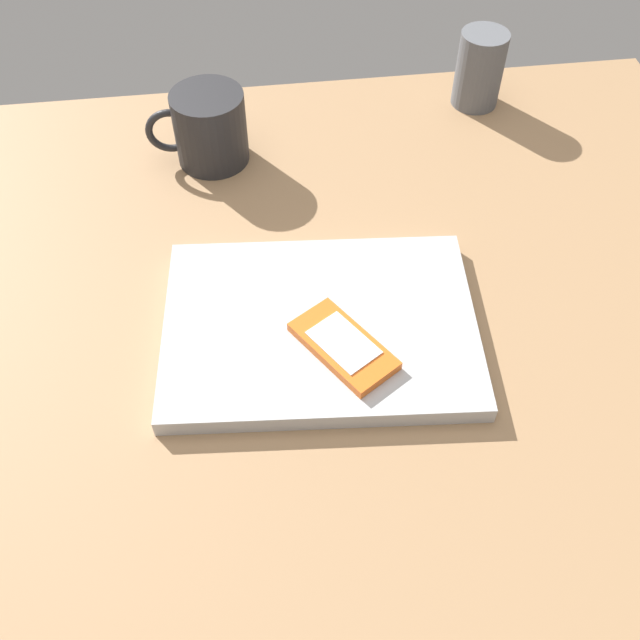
{
  "coord_description": "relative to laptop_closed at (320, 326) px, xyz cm",
  "views": [
    {
      "loc": [
        -0.9,
        51.34,
        61.45
      ],
      "look_at": [
        -6.95,
        5.3,
        5.0
      ],
      "focal_mm": 40.88,
      "sensor_mm": 36.0,
      "label": 1
    }
  ],
  "objects": [
    {
      "name": "desk_surface",
      "position": [
        6.95,
        -5.3,
        -2.49
      ],
      "size": [
        120.0,
        80.0,
        3.0
      ],
      "primitive_type": "cube",
      "color": "#9E7751",
      "rests_on": "ground"
    },
    {
      "name": "laptop_closed",
      "position": [
        0.0,
        0.0,
        0.0
      ],
      "size": [
        33.28,
        25.53,
        1.97
      ],
      "primitive_type": "cube",
      "rotation": [
        0.0,
        0.0,
        -0.08
      ],
      "color": "#B7BABC",
      "rests_on": "desk_surface"
    },
    {
      "name": "cell_phone_on_laptop",
      "position": [
        -1.77,
        3.92,
        1.53
      ],
      "size": [
        10.34,
        11.96,
        1.15
      ],
      "color": "orange",
      "rests_on": "laptop_closed"
    },
    {
      "name": "coffee_mug",
      "position": [
        9.85,
        -29.91,
        3.61
      ],
      "size": [
        12.34,
        8.93,
        9.19
      ],
      "color": "#262628",
      "rests_on": "desk_surface"
    },
    {
      "name": "pen_cup",
      "position": [
        -26.3,
        -37.55,
        4.07
      ],
      "size": [
        6.28,
        6.28,
        10.1
      ],
      "primitive_type": "cylinder",
      "color": "#595B60",
      "rests_on": "desk_surface"
    }
  ]
}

